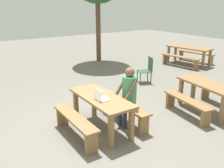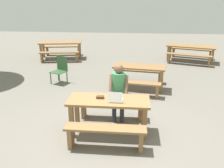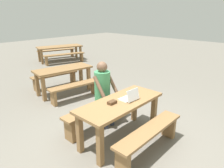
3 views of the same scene
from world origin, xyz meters
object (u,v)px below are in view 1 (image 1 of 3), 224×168
Objects in this scene: laptop at (101,97)px; picnic_table_front at (101,103)px; person_seated at (128,92)px; picnic_table_distant at (208,88)px; small_pouch at (98,93)px; picnic_table_mid at (189,50)px; plastic_chair at (147,69)px.

picnic_table_front is at bearing -26.71° from laptop.
person_seated is at bearing 74.30° from picnic_table_front.
person_seated is (0.02, 0.68, -0.03)m from laptop.
picnic_table_front reaches higher than picnic_table_distant.
picnic_table_front is 1.26× the size of person_seated.
small_pouch is at bearing 168.79° from picnic_table_front.
laptop reaches higher than picnic_table_front.
picnic_table_front is 10.72× the size of small_pouch.
laptop is 0.68m from person_seated.
picnic_table_mid is (-3.08, 6.48, -0.16)m from laptop.
laptop is 0.34× the size of plastic_chair.
person_seated is 3.28m from plastic_chair.
small_pouch is at bearing -35.48° from plastic_chair.
laptop reaches higher than picnic_table_mid.
small_pouch is 0.08× the size of picnic_table_mid.
laptop is at bearing -92.29° from picnic_table_distant.
small_pouch is 0.09× the size of picnic_table_distant.
laptop is 3.81m from plastic_chair.
plastic_chair is at bearing -83.11° from picnic_table_mid.
laptop is at bearing -20.00° from small_pouch.
laptop is (0.15, -0.08, 0.19)m from picnic_table_front.
picnic_table_distant is at bearing 76.26° from picnic_table_front.
picnic_table_front is at bearing -95.58° from picnic_table_distant.
picnic_table_distant is (2.64, -0.32, 0.14)m from plastic_chair.
laptop is 0.35m from small_pouch.
person_seated is at bearing -25.09° from plastic_chair.
small_pouch is 3.52m from plastic_chair.
plastic_chair is at bearing 122.84° from picnic_table_front.
picnic_table_mid is (-0.96, 3.34, 0.20)m from plastic_chair.
laptop is at bearing -32.08° from plastic_chair.
picnic_table_mid is 1.21× the size of picnic_table_distant.
person_seated is 1.52× the size of plastic_chair.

